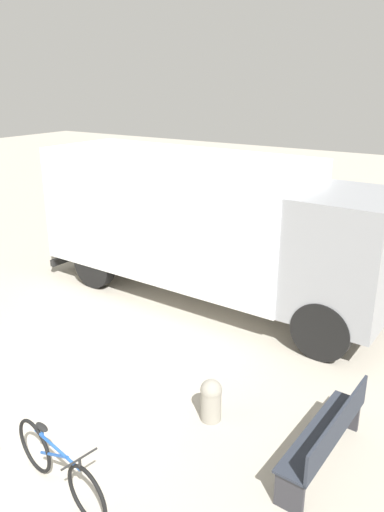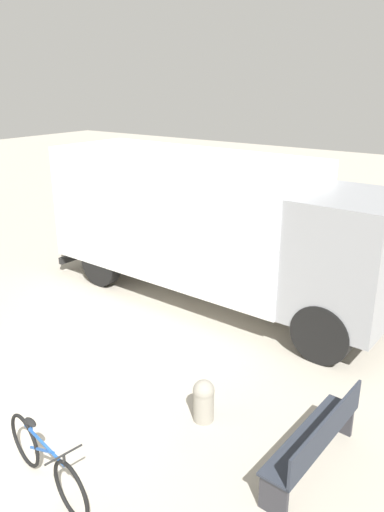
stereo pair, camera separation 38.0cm
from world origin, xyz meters
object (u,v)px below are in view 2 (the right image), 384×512
(delivery_truck, at_px, (208,221))
(bollard_near_bench, at_px, (204,399))
(bicycle_far, at_px, (46,462))
(park_bench, at_px, (318,438))

(delivery_truck, distance_m, bollard_near_bench, 4.38)
(bicycle_far, xyz_separation_m, bollard_near_bench, (0.75, 2.06, -0.03))
(delivery_truck, relative_size, bollard_near_bench, 12.37)
(park_bench, xyz_separation_m, bicycle_far, (-2.39, -2.06, -0.11))
(bicycle_far, height_order, bollard_near_bench, bicycle_far)
(bollard_near_bench, bearing_deg, park_bench, -0.14)
(park_bench, height_order, bollard_near_bench, park_bench)
(park_bench, distance_m, bicycle_far, 3.16)
(delivery_truck, bearing_deg, park_bench, -39.19)
(delivery_truck, height_order, bollard_near_bench, delivery_truck)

